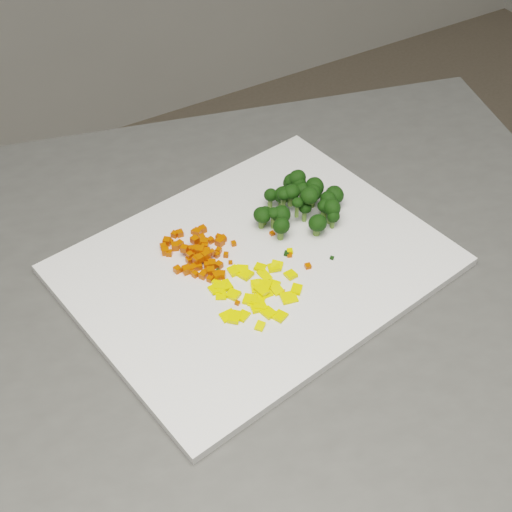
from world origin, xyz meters
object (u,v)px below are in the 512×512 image
counter_block (224,473)px  cutting_board (256,265)px  pepper_pile (260,293)px  broccoli_pile (300,198)px  carrot_pile (198,248)px

counter_block → cutting_board: 0.46m
counter_block → cutting_board: size_ratio=2.36×
pepper_pile → broccoli_pile: 0.15m
counter_block → cutting_board: bearing=-5.0°
counter_block → broccoli_pile: size_ratio=8.86×
broccoli_pile → cutting_board: bearing=-152.5°
carrot_pile → pepper_pile: carrot_pile is taller
counter_block → cutting_board: (0.06, -0.01, 0.46)m
cutting_board → broccoli_pile: 0.11m
pepper_pile → broccoli_pile: bearing=40.4°
counter_block → broccoli_pile: (0.15, 0.04, 0.49)m
carrot_pile → pepper_pile: size_ratio=0.86×
carrot_pile → broccoli_pile: 0.15m
pepper_pile → cutting_board: bearing=64.1°
cutting_board → pepper_pile: pepper_pile is taller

